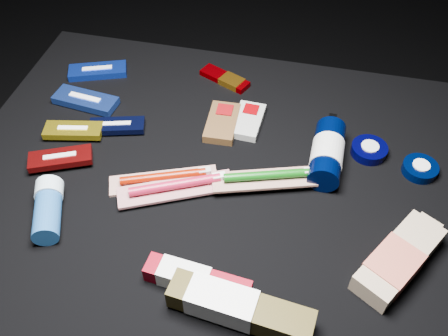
% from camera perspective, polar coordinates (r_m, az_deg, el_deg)
% --- Properties ---
extents(ground, '(3.00, 3.00, 0.00)m').
position_cam_1_polar(ground, '(1.26, -0.79, -13.13)').
color(ground, black).
rests_on(ground, ground).
extents(cloth_table, '(0.98, 0.78, 0.40)m').
position_cam_1_polar(cloth_table, '(1.09, -0.90, -8.03)').
color(cloth_table, black).
rests_on(cloth_table, ground).
extents(luna_bar_0, '(0.14, 0.09, 0.02)m').
position_cam_1_polar(luna_bar_0, '(1.19, -14.23, 10.71)').
color(luna_bar_0, '#1130B0').
rests_on(luna_bar_0, cloth_table).
extents(luna_bar_1, '(0.14, 0.07, 0.02)m').
position_cam_1_polar(luna_bar_1, '(1.11, -15.54, 7.47)').
color(luna_bar_1, '#1E3D9D').
rests_on(luna_bar_1, cloth_table).
extents(luna_bar_2, '(0.12, 0.07, 0.01)m').
position_cam_1_polar(luna_bar_2, '(1.03, -12.14, 4.74)').
color(luna_bar_2, black).
rests_on(luna_bar_2, cloth_table).
extents(luna_bar_3, '(0.12, 0.06, 0.02)m').
position_cam_1_polar(luna_bar_3, '(1.04, -16.83, 4.14)').
color(luna_bar_3, '#AB9514').
rests_on(luna_bar_3, cloth_table).
extents(luna_bar_4, '(0.12, 0.09, 0.02)m').
position_cam_1_polar(luna_bar_4, '(0.99, -18.18, 1.07)').
color(luna_bar_4, maroon).
rests_on(luna_bar_4, cloth_table).
extents(clif_bar_0, '(0.06, 0.11, 0.02)m').
position_cam_1_polar(clif_bar_0, '(1.02, -0.16, 5.38)').
color(clif_bar_0, '#52361B').
rests_on(clif_bar_0, cloth_table).
extents(clif_bar_1, '(0.06, 0.10, 0.02)m').
position_cam_1_polar(clif_bar_1, '(1.03, 2.81, 5.56)').
color(clif_bar_1, '#ABAAA4').
rests_on(clif_bar_1, cloth_table).
extents(power_bar, '(0.12, 0.08, 0.01)m').
position_cam_1_polar(power_bar, '(1.13, 0.35, 10.08)').
color(power_bar, '#760004').
rests_on(power_bar, cloth_table).
extents(lotion_bottle, '(0.06, 0.19, 0.06)m').
position_cam_1_polar(lotion_bottle, '(0.95, 11.72, 1.68)').
color(lotion_bottle, black).
rests_on(lotion_bottle, cloth_table).
extents(cream_tin_upper, '(0.07, 0.07, 0.02)m').
position_cam_1_polar(cream_tin_upper, '(1.00, 16.25, 2.00)').
color(cream_tin_upper, black).
rests_on(cream_tin_upper, cloth_table).
extents(cream_tin_lower, '(0.07, 0.07, 0.02)m').
position_cam_1_polar(cream_tin_lower, '(1.00, 21.49, -0.05)').
color(cream_tin_lower, black).
rests_on(cream_tin_lower, cloth_table).
extents(bodywash_bottle, '(0.15, 0.19, 0.04)m').
position_cam_1_polar(bodywash_bottle, '(0.85, 19.24, -9.94)').
color(bodywash_bottle, tan).
rests_on(bodywash_bottle, cloth_table).
extents(deodorant_stick, '(0.09, 0.13, 0.05)m').
position_cam_1_polar(deodorant_stick, '(0.91, -19.49, -4.42)').
color(deodorant_stick, '#1D4F8D').
rests_on(deodorant_stick, cloth_table).
extents(toothbrush_pack_0, '(0.20, 0.12, 0.02)m').
position_cam_1_polar(toothbrush_pack_0, '(0.92, -6.76, -1.20)').
color(toothbrush_pack_0, beige).
rests_on(toothbrush_pack_0, cloth_table).
extents(toothbrush_pack_1, '(0.21, 0.13, 0.02)m').
position_cam_1_polar(toothbrush_pack_1, '(0.90, -5.40, -2.15)').
color(toothbrush_pack_1, beige).
rests_on(toothbrush_pack_1, cloth_table).
extents(toothbrush_pack_2, '(0.20, 0.11, 0.02)m').
position_cam_1_polar(toothbrush_pack_2, '(0.90, 5.15, -1.06)').
color(toothbrush_pack_2, '#B7B2AC').
rests_on(toothbrush_pack_2, cloth_table).
extents(toothpaste_carton_red, '(0.17, 0.05, 0.03)m').
position_cam_1_polar(toothpaste_carton_red, '(0.79, -3.59, -12.57)').
color(toothpaste_carton_red, '#73000D').
rests_on(toothpaste_carton_red, cloth_table).
extents(toothpaste_carton_green, '(0.22, 0.07, 0.04)m').
position_cam_1_polar(toothpaste_carton_green, '(0.76, 1.11, -15.51)').
color(toothpaste_carton_green, '#382E0D').
rests_on(toothpaste_carton_green, cloth_table).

